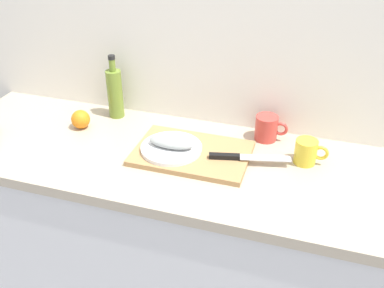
{
  "coord_description": "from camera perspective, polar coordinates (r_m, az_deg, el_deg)",
  "views": [
    {
      "loc": [
        0.4,
        -1.28,
        1.8
      ],
      "look_at": [
        -0.01,
        0.03,
        0.95
      ],
      "focal_mm": 41.54,
      "sensor_mm": 36.0,
      "label": 1
    }
  ],
  "objects": [
    {
      "name": "orange_0",
      "position": [
        1.86,
        -14.11,
        3.1
      ],
      "size": [
        0.08,
        0.08,
        0.08
      ],
      "primitive_type": "sphere",
      "color": "orange",
      "rests_on": "kitchen_counter"
    },
    {
      "name": "white_plate",
      "position": [
        1.63,
        -2.66,
        -0.54
      ],
      "size": [
        0.23,
        0.23,
        0.01
      ],
      "primitive_type": "cylinder",
      "color": "white",
      "rests_on": "cutting_board"
    },
    {
      "name": "coffee_mug_0",
      "position": [
        1.63,
        14.5,
        -0.97
      ],
      "size": [
        0.12,
        0.08,
        0.09
      ],
      "color": "yellow",
      "rests_on": "kitchen_counter"
    },
    {
      "name": "chef_knife",
      "position": [
        1.59,
        6.1,
        -1.67
      ],
      "size": [
        0.29,
        0.1,
        0.02
      ],
      "rotation": [
        0.0,
        0.0,
        0.23
      ],
      "color": "silver",
      "rests_on": "cutting_board"
    },
    {
      "name": "olive_oil_bottle",
      "position": [
        1.89,
        -9.87,
        6.55
      ],
      "size": [
        0.06,
        0.06,
        0.27
      ],
      "color": "olive",
      "rests_on": "kitchen_counter"
    },
    {
      "name": "back_wall",
      "position": [
        1.74,
        3.32,
        13.32
      ],
      "size": [
        3.2,
        0.05,
        2.5
      ],
      "primitive_type": "cube",
      "color": "white",
      "rests_on": "ground_plane"
    },
    {
      "name": "coffee_mug_1",
      "position": [
        1.74,
        9.6,
        2.05
      ],
      "size": [
        0.13,
        0.09,
        0.1
      ],
      "color": "#CC3F38",
      "rests_on": "kitchen_counter"
    },
    {
      "name": "fish_fillet",
      "position": [
        1.62,
        -2.68,
        0.23
      ],
      "size": [
        0.17,
        0.07,
        0.04
      ],
      "primitive_type": "ellipsoid",
      "color": "#999E99",
      "rests_on": "white_plate"
    },
    {
      "name": "kitchen_counter",
      "position": [
        1.9,
        0.02,
        -13.42
      ],
      "size": [
        2.0,
        0.6,
        0.9
      ],
      "color": "white",
      "rests_on": "ground_plane"
    },
    {
      "name": "cutting_board",
      "position": [
        1.64,
        -0.0,
        -1.19
      ],
      "size": [
        0.42,
        0.28,
        0.02
      ],
      "primitive_type": "cube",
      "color": "tan",
      "rests_on": "kitchen_counter"
    }
  ]
}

